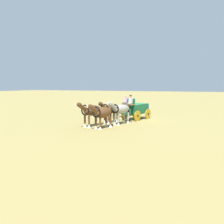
# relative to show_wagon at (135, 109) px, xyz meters

# --- Properties ---
(ground_plane) EXTENTS (220.00, 220.00, 0.00)m
(ground_plane) POSITION_rel_show_wagon_xyz_m (-0.16, 0.05, -1.15)
(ground_plane) COLOR #9E8C4C
(show_wagon) EXTENTS (5.53, 2.67, 2.70)m
(show_wagon) POSITION_rel_show_wagon_xyz_m (0.00, 0.00, 0.00)
(show_wagon) COLOR #195B38
(show_wagon) RESTS_ON ground
(draft_horse_rear_near) EXTENTS (3.12, 1.49, 2.26)m
(draft_horse_rear_near) POSITION_rel_show_wagon_xyz_m (3.52, -0.46, 0.24)
(draft_horse_rear_near) COLOR #9E998E
(draft_horse_rear_near) RESTS_ON ground
(draft_horse_rear_off) EXTENTS (2.91, 1.44, 2.17)m
(draft_horse_rear_off) POSITION_rel_show_wagon_xyz_m (3.12, -1.69, 0.16)
(draft_horse_rear_off) COLOR brown
(draft_horse_rear_off) RESTS_ON ground
(draft_horse_lead_near) EXTENTS (2.91, 1.50, 2.19)m
(draft_horse_lead_near) POSITION_rel_show_wagon_xyz_m (5.98, -1.25, 0.17)
(draft_horse_lead_near) COLOR brown
(draft_horse_lead_near) RESTS_ON ground
(draft_horse_lead_off) EXTENTS (3.02, 1.53, 2.26)m
(draft_horse_lead_off) POSITION_rel_show_wagon_xyz_m (5.58, -2.49, 0.24)
(draft_horse_lead_off) COLOR brown
(draft_horse_lead_off) RESTS_ON ground
(sponsor_banner) EXTENTS (3.03, 1.13, 1.10)m
(sponsor_banner) POSITION_rel_show_wagon_xyz_m (-6.03, -0.79, -0.60)
(sponsor_banner) COLOR #1959B2
(sponsor_banner) RESTS_ON ground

